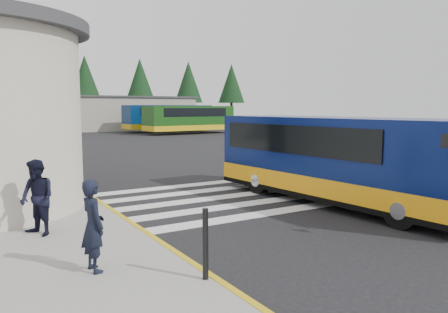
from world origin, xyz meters
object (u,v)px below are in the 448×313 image
bollard (205,244)px  far_bus_a (168,117)px  far_bus_b (189,118)px  transit_bus (338,162)px  pedestrian_b (37,198)px  pedestrian_a (93,226)px

bollard → far_bus_a: (17.72, 41.08, 1.01)m
far_bus_a → far_bus_b: (0.35, -4.77, -0.06)m
far_bus_a → far_bus_b: bearing=-177.6°
transit_bus → pedestrian_b: (-8.11, 0.49, -0.26)m
transit_bus → pedestrian_a: transit_bus is taller
transit_bus → pedestrian_b: size_ratio=5.71×
bollard → far_bus_b: far_bus_b is taller
far_bus_a → far_bus_b: size_ratio=1.02×
pedestrian_b → far_bus_b: size_ratio=0.16×
far_bus_b → transit_bus: bearing=155.0°
pedestrian_a → bollard: bearing=-139.1°
far_bus_b → bollard: bearing=148.3°
bollard → far_bus_b: size_ratio=0.11×
transit_bus → pedestrian_a: (-7.65, -2.10, -0.30)m
transit_bus → pedestrian_b: transit_bus is taller
bollard → far_bus_b: 40.57m
far_bus_a → pedestrian_b: bearing=150.5°
transit_bus → far_bus_a: size_ratio=0.87×
bollard → far_bus_a: 44.75m
far_bus_b → pedestrian_b: bearing=143.2°
transit_bus → bollard: bearing=-156.0°
transit_bus → bollard: 7.13m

